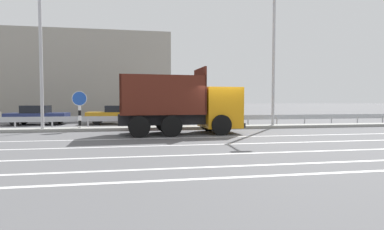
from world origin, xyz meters
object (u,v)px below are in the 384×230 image
median_road_sign (80,109)px  parked_car_4 (116,114)px  parked_car_5 (184,113)px  dump_truck (194,110)px  street_lamp_2 (275,55)px  street_lamp_1 (40,25)px  parked_car_3 (37,115)px

median_road_sign → parked_car_4: size_ratio=0.53×
parked_car_4 → parked_car_5: size_ratio=0.91×
median_road_sign → dump_truck: bearing=-20.9°
parked_car_4 → parked_car_5: 5.21m
street_lamp_2 → street_lamp_1: bearing=-179.2°
dump_truck → median_road_sign: size_ratio=2.84×
median_road_sign → parked_car_5: 8.68m
street_lamp_1 → median_road_sign: bearing=7.9°
parked_car_4 → median_road_sign: bearing=160.0°
dump_truck → parked_car_3: dump_truck is taller
street_lamp_1 → parked_car_3: 7.81m
street_lamp_2 → parked_car_5: bearing=133.4°
median_road_sign → parked_car_4: bearing=71.9°
street_lamp_2 → parked_car_3: 17.18m
median_road_sign → street_lamp_1: bearing=-172.1°
street_lamp_1 → parked_car_4: bearing=55.9°
dump_truck → parked_car_4: (-4.63, 7.50, -0.56)m
street_lamp_2 → parked_car_3: bearing=161.6°
dump_truck → street_lamp_1: 9.73m
parked_car_3 → parked_car_4: size_ratio=0.96×
parked_car_4 → parked_car_5: parked_car_5 is taller
median_road_sign → street_lamp_2: 12.42m
street_lamp_2 → parked_car_5: 8.32m
dump_truck → parked_car_4: 8.84m
median_road_sign → parked_car_5: median_road_sign is taller
parked_car_3 → street_lamp_2: bearing=72.7°
median_road_sign → street_lamp_2: size_ratio=0.27×
street_lamp_2 → parked_car_3: street_lamp_2 is taller
dump_truck → median_road_sign: bearing=-114.6°
street_lamp_1 → parked_car_4: (3.64, 5.37, -5.22)m
parked_car_5 → street_lamp_2: bearing=41.2°
street_lamp_1 → parked_car_4: street_lamp_1 is taller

